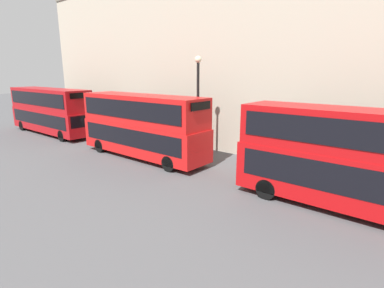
# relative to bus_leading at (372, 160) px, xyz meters

# --- Properties ---
(bus_leading) EXTENTS (2.59, 11.18, 4.46)m
(bus_leading) POSITION_rel_bus_leading_xyz_m (0.00, 0.00, 0.00)
(bus_leading) COLOR #B20C0F
(bus_leading) RESTS_ON ground
(bus_second_in_queue) EXTENTS (2.59, 10.41, 4.43)m
(bus_second_in_queue) POSITION_rel_bus_leading_xyz_m (0.00, 14.03, -0.02)
(bus_second_in_queue) COLOR red
(bus_second_in_queue) RESTS_ON ground
(bus_third_in_queue) EXTENTS (2.59, 11.42, 4.41)m
(bus_third_in_queue) POSITION_rel_bus_leading_xyz_m (-0.00, 27.46, -0.03)
(bus_third_in_queue) COLOR #A80F14
(bus_third_in_queue) RESTS_ON ground
(street_lamp) EXTENTS (0.44, 0.44, 6.96)m
(street_lamp) POSITION_rel_bus_leading_xyz_m (1.93, 10.58, 1.80)
(street_lamp) COLOR black
(street_lamp) RESTS_ON ground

